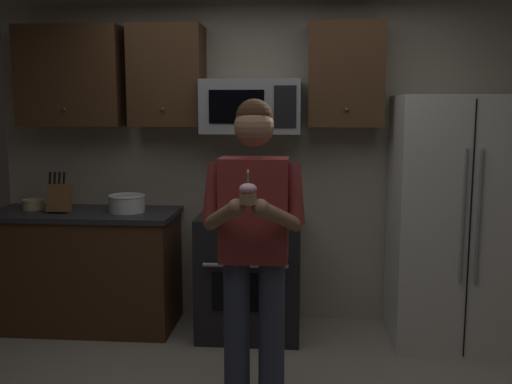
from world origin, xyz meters
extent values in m
cube|color=#B7AD99|center=(0.00, 1.75, 1.30)|extent=(4.40, 0.10, 2.60)
cube|color=black|center=(-0.15, 1.36, 0.46)|extent=(0.76, 0.66, 0.92)
cube|color=black|center=(-0.15, 1.02, 0.42)|extent=(0.48, 0.01, 0.28)
cylinder|color=#99999E|center=(-0.15, 1.00, 0.62)|extent=(0.60, 0.03, 0.03)
cylinder|color=black|center=(-0.33, 1.22, 0.93)|extent=(0.18, 0.18, 0.01)
cylinder|color=black|center=(0.03, 1.22, 0.93)|extent=(0.18, 0.18, 0.01)
cylinder|color=black|center=(-0.33, 1.50, 0.93)|extent=(0.18, 0.18, 0.01)
cylinder|color=black|center=(0.03, 1.50, 0.93)|extent=(0.18, 0.18, 0.01)
cube|color=#9EA0A5|center=(-0.15, 1.48, 1.72)|extent=(0.74, 0.40, 0.40)
cube|color=black|center=(-0.24, 1.28, 1.72)|extent=(0.40, 0.01, 0.24)
cube|color=black|center=(0.11, 1.28, 1.72)|extent=(0.16, 0.01, 0.30)
cube|color=white|center=(1.35, 1.32, 0.90)|extent=(0.90, 0.72, 1.80)
cylinder|color=gray|center=(1.30, 0.94, 1.00)|extent=(0.02, 0.02, 0.90)
cylinder|color=gray|center=(1.40, 0.94, 1.00)|extent=(0.02, 0.02, 0.90)
cube|color=black|center=(1.35, 0.95, 0.90)|extent=(0.01, 0.01, 1.74)
cube|color=#4C301C|center=(-1.55, 1.53, 1.95)|extent=(0.80, 0.34, 0.76)
sphere|color=brown|center=(-1.55, 1.35, 1.70)|extent=(0.03, 0.03, 0.03)
cube|color=#4C301C|center=(-0.80, 1.53, 1.95)|extent=(0.55, 0.34, 0.76)
sphere|color=brown|center=(-0.80, 1.35, 1.70)|extent=(0.03, 0.03, 0.03)
cube|color=#4C301C|center=(0.55, 1.53, 1.95)|extent=(0.55, 0.34, 0.76)
sphere|color=brown|center=(0.55, 1.35, 1.70)|extent=(0.03, 0.03, 0.03)
cube|color=#4C301C|center=(-1.45, 1.38, 0.44)|extent=(1.40, 0.62, 0.88)
cube|color=#2D2D33|center=(-1.45, 1.38, 0.90)|extent=(1.44, 0.66, 0.04)
cube|color=brown|center=(-1.62, 1.33, 1.03)|extent=(0.16, 0.15, 0.24)
cylinder|color=black|center=(-1.67, 1.31, 1.19)|extent=(0.02, 0.04, 0.09)
cylinder|color=black|center=(-1.63, 1.31, 1.19)|extent=(0.02, 0.04, 0.09)
cylinder|color=black|center=(-1.60, 1.31, 1.19)|extent=(0.02, 0.04, 0.09)
cylinder|color=black|center=(-1.56, 1.31, 1.19)|extent=(0.02, 0.04, 0.09)
cylinder|color=white|center=(-1.10, 1.38, 0.98)|extent=(0.27, 0.27, 0.12)
torus|color=white|center=(-1.10, 1.38, 1.04)|extent=(0.29, 0.29, 0.02)
cylinder|color=beige|center=(-1.87, 1.42, 0.96)|extent=(0.16, 0.16, 0.07)
torus|color=beige|center=(-1.87, 1.42, 0.99)|extent=(0.17, 0.17, 0.01)
cylinder|color=#383F59|center=(-0.12, 0.25, 0.43)|extent=(0.15, 0.15, 0.86)
cylinder|color=#383F59|center=(0.08, 0.25, 0.43)|extent=(0.15, 0.15, 0.86)
cube|color=maroon|center=(-0.02, 0.25, 1.15)|extent=(0.38, 0.22, 0.58)
sphere|color=#A37556|center=(-0.02, 0.25, 1.61)|extent=(0.22, 0.22, 0.22)
sphere|color=#382314|center=(-0.02, 0.26, 1.66)|extent=(0.20, 0.20, 0.20)
cylinder|color=maroon|center=(-0.25, 0.22, 1.25)|extent=(0.15, 0.18, 0.35)
cylinder|color=#A37556|center=(-0.17, 0.06, 1.15)|extent=(0.26, 0.33, 0.21)
sphere|color=#A37556|center=(-0.08, -0.07, 1.22)|extent=(0.09, 0.09, 0.09)
cylinder|color=maroon|center=(0.20, 0.22, 1.25)|extent=(0.15, 0.18, 0.35)
cylinder|color=#A37556|center=(0.13, 0.06, 1.15)|extent=(0.26, 0.33, 0.21)
sphere|color=#A37556|center=(0.04, -0.07, 1.22)|extent=(0.09, 0.09, 0.09)
cylinder|color=#A87F56|center=(-0.02, -0.09, 1.26)|extent=(0.08, 0.08, 0.06)
ellipsoid|color=#F2B2CC|center=(-0.02, -0.09, 1.31)|extent=(0.09, 0.09, 0.06)
cylinder|color=#4CBF66|center=(-0.02, -0.09, 1.36)|extent=(0.01, 0.01, 0.06)
ellipsoid|color=#FFD159|center=(-0.02, -0.09, 1.40)|extent=(0.01, 0.01, 0.02)
camera|label=1|loc=(0.26, -2.94, 1.71)|focal=41.04mm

